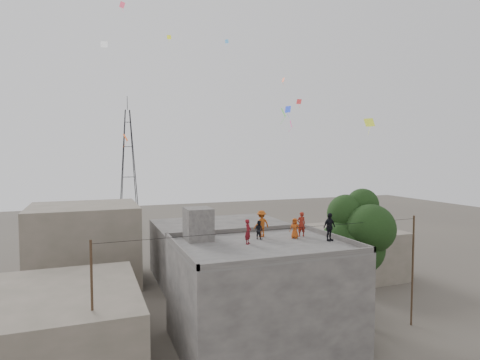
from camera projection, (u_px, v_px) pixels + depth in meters
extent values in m
plane|color=#49433C|center=(262.00, 345.00, 24.09)|extent=(140.00, 140.00, 0.00)
cube|color=#43413F|center=(262.00, 296.00, 23.90)|extent=(10.00, 8.00, 6.00)
cube|color=#504E4B|center=(262.00, 245.00, 23.71)|extent=(10.00, 8.00, 0.10)
cube|color=#43413F|center=(239.00, 230.00, 27.36)|extent=(10.00, 0.15, 0.30)
cube|color=#43413F|center=(294.00, 258.00, 20.03)|extent=(10.00, 0.15, 0.30)
cube|color=#43413F|center=(333.00, 236.00, 25.43)|extent=(0.15, 8.00, 0.30)
cube|color=#43413F|center=(180.00, 249.00, 21.96)|extent=(0.15, 8.00, 0.30)
cube|color=#43413F|center=(198.00, 224.00, 24.94)|extent=(1.60, 1.80, 2.00)
cube|color=#635D4E|center=(63.00, 326.00, 21.95)|extent=(8.00, 10.00, 4.00)
cube|color=#43413F|center=(221.00, 249.00, 37.70)|extent=(12.00, 9.00, 5.00)
cube|color=#635D4E|center=(85.00, 245.00, 35.27)|extent=(9.00, 8.00, 7.00)
cube|color=#635D4E|center=(354.00, 251.00, 38.22)|extent=(7.00, 8.00, 4.40)
cylinder|color=black|center=(357.00, 295.00, 26.97)|extent=(0.44, 0.44, 4.00)
cylinder|color=black|center=(358.00, 271.00, 27.01)|extent=(0.64, 0.91, 2.14)
sphere|color=black|center=(358.00, 248.00, 26.77)|extent=(3.60, 3.60, 3.60)
sphere|color=black|center=(368.00, 234.00, 27.38)|extent=(3.00, 3.00, 3.00)
sphere|color=black|center=(342.00, 241.00, 26.89)|extent=(2.80, 2.80, 2.80)
sphere|color=black|center=(371.00, 229.00, 26.07)|extent=(3.20, 3.20, 3.20)
sphere|color=black|center=(346.00, 213.00, 27.36)|extent=(2.60, 2.60, 2.60)
sphere|color=black|center=(363.00, 204.00, 27.43)|extent=(2.20, 2.20, 2.20)
cylinder|color=black|center=(92.00, 316.00, 19.10)|extent=(0.12, 0.12, 7.40)
cylinder|color=black|center=(413.00, 271.00, 26.63)|extent=(0.12, 0.12, 7.40)
cylinder|color=black|center=(279.00, 229.00, 22.64)|extent=(20.00, 0.52, 0.02)
cylinder|color=black|center=(123.00, 171.00, 58.36)|extent=(1.27, 1.27, 18.01)
cylinder|color=black|center=(135.00, 171.00, 58.96)|extent=(1.27, 1.27, 18.01)
cylinder|color=black|center=(134.00, 171.00, 60.54)|extent=(1.27, 1.27, 18.01)
cylinder|color=black|center=(122.00, 171.00, 59.94)|extent=(1.27, 1.27, 18.01)
cube|color=black|center=(129.00, 207.00, 59.79)|extent=(2.36, 0.08, 0.08)
cube|color=black|center=(129.00, 207.00, 59.79)|extent=(0.08, 2.36, 0.08)
cube|color=black|center=(129.00, 177.00, 59.51)|extent=(1.81, 0.08, 0.08)
cube|color=black|center=(129.00, 177.00, 59.51)|extent=(0.08, 1.81, 0.08)
cube|color=black|center=(128.00, 147.00, 59.22)|extent=(1.26, 0.08, 0.08)
cube|color=black|center=(128.00, 147.00, 59.22)|extent=(0.08, 1.26, 0.08)
cube|color=black|center=(128.00, 122.00, 59.00)|extent=(0.82, 0.08, 0.08)
cube|color=black|center=(128.00, 122.00, 59.00)|extent=(0.08, 0.82, 0.08)
cylinder|color=black|center=(127.00, 103.00, 58.82)|extent=(0.08, 0.08, 2.00)
imported|color=maroon|center=(301.00, 224.00, 26.01)|extent=(0.61, 0.42, 1.60)
imported|color=#A84313|center=(295.00, 228.00, 25.41)|extent=(0.73, 0.73, 1.29)
imported|color=black|center=(259.00, 230.00, 25.19)|extent=(0.68, 0.72, 1.17)
imported|color=black|center=(329.00, 227.00, 24.63)|extent=(1.10, 0.71, 1.74)
imported|color=#994211|center=(261.00, 224.00, 25.86)|extent=(1.21, 0.83, 1.72)
imported|color=maroon|center=(248.00, 232.00, 23.80)|extent=(0.62, 0.64, 1.48)
plane|color=#DF4F17|center=(126.00, 138.00, 28.46)|extent=(0.40, 0.59, 0.47)
plane|color=#DD237C|center=(291.00, 124.00, 32.07)|extent=(0.30, 0.53, 0.51)
plane|color=#F2FC26|center=(169.00, 37.00, 33.38)|extent=(0.40, 0.32, 0.27)
plane|color=blue|center=(288.00, 109.00, 29.77)|extent=(0.30, 0.48, 0.49)
plane|color=silver|center=(104.00, 44.00, 30.34)|extent=(0.52, 0.22, 0.48)
plane|color=red|center=(283.00, 80.00, 37.79)|extent=(0.12, 0.43, 0.42)
plane|color=green|center=(283.00, 112.00, 24.65)|extent=(0.44, 0.62, 0.51)
plane|color=red|center=(299.00, 102.00, 37.42)|extent=(0.49, 0.23, 0.43)
plane|color=#499DDD|center=(227.00, 41.00, 40.98)|extent=(0.37, 0.34, 0.35)
plane|color=#FF5070|center=(122.00, 5.00, 26.59)|extent=(0.42, 0.37, 0.34)
plane|color=#CCDD31|center=(369.00, 122.00, 27.40)|extent=(0.65, 0.77, 0.52)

